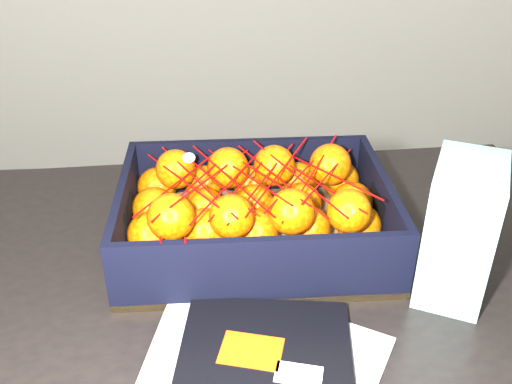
{
  "coord_description": "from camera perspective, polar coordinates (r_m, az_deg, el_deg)",
  "views": [
    {
      "loc": [
        -0.1,
        -0.71,
        1.29
      ],
      "look_at": [
        -0.05,
        0.01,
        0.86
      ],
      "focal_mm": 40.22,
      "sensor_mm": 36.0,
      "label": 1
    }
  ],
  "objects": [
    {
      "name": "retail_carton",
      "position": [
        0.83,
        19.6,
        -3.57
      ],
      "size": [
        0.14,
        0.16,
        0.2
      ],
      "primitive_type": "cube",
      "rotation": [
        0.0,
        0.0,
        -0.45
      ],
      "color": "silver",
      "rests_on": "table"
    },
    {
      "name": "clementine_heap",
      "position": [
        0.89,
        -0.17,
        -1.71
      ],
      "size": [
        0.39,
        0.29,
        0.12
      ],
      "color": "#D65B04",
      "rests_on": "produce_crate"
    },
    {
      "name": "table",
      "position": [
        0.91,
        -2.46,
        -14.03
      ],
      "size": [
        1.24,
        0.86,
        0.75
      ],
      "color": "black",
      "rests_on": "ground"
    },
    {
      "name": "produce_crate",
      "position": [
        0.91,
        -0.13,
        -3.23
      ],
      "size": [
        0.41,
        0.31,
        0.11
      ],
      "color": "brown",
      "rests_on": "table"
    },
    {
      "name": "mesh_net",
      "position": [
        0.86,
        -0.46,
        1.11
      ],
      "size": [
        0.34,
        0.27,
        0.1
      ],
      "color": "#C10707",
      "rests_on": "clementine_heap"
    }
  ]
}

